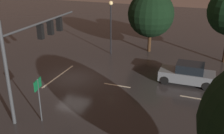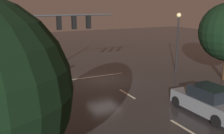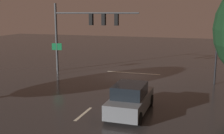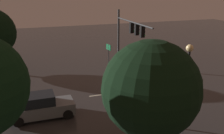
{
  "view_description": "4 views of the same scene",
  "coord_description": "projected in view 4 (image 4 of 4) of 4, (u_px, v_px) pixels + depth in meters",
  "views": [
    {
      "loc": [
        18.08,
        10.35,
        9.32
      ],
      "look_at": [
        0.5,
        3.75,
        1.73
      ],
      "focal_mm": 43.02,
      "sensor_mm": 36.0,
      "label": 1
    },
    {
      "loc": [
        9.06,
        19.75,
        6.33
      ],
      "look_at": [
        0.92,
        3.41,
        1.96
      ],
      "focal_mm": 42.94,
      "sensor_mm": 36.0,
      "label": 2
    },
    {
      "loc": [
        -6.12,
        23.67,
        5.51
      ],
      "look_at": [
        -0.3,
        5.85,
        1.89
      ],
      "focal_mm": 45.67,
      "sensor_mm": 36.0,
      "label": 3
    },
    {
      "loc": [
        -19.79,
        10.02,
        8.77
      ],
      "look_at": [
        -0.74,
        3.37,
        2.57
      ],
      "focal_mm": 42.85,
      "sensor_mm": 36.0,
      "label": 4
    }
  ],
  "objects": [
    {
      "name": "stop_bar",
      "position": [
        159.0,
        87.0,
        24.01
      ],
      "size": [
        5.0,
        0.16,
        0.01
      ],
      "primitive_type": "cube",
      "color": "beige",
      "rests_on": "ground_plane"
    },
    {
      "name": "route_sign",
      "position": [
        109.0,
        51.0,
        28.31
      ],
      "size": [
        0.9,
        0.23,
        2.85
      ],
      "color": "#383A3D",
      "rests_on": "ground_plane"
    },
    {
      "name": "lane_dash_mid",
      "position": [
        27.0,
        105.0,
        20.44
      ],
      "size": [
        0.16,
        2.2,
        0.01
      ],
      "primitive_type": "cube",
      "rotation": [
        0.0,
        0.0,
        1.57
      ],
      "color": "beige",
      "rests_on": "ground_plane"
    },
    {
      "name": "street_lamp_left_kerb",
      "position": [
        188.0,
        72.0,
        15.89
      ],
      "size": [
        0.44,
        0.44,
        5.5
      ],
      "color": "black",
      "rests_on": "ground_plane"
    },
    {
      "name": "car_approaching",
      "position": [
        41.0,
        107.0,
        18.31
      ],
      "size": [
        1.91,
        4.37,
        1.7
      ],
      "color": "slate",
      "rests_on": "ground_plane"
    },
    {
      "name": "traffic_signal_assembly",
      "position": [
        129.0,
        32.0,
        26.14
      ],
      "size": [
        7.99,
        0.47,
        6.32
      ],
      "color": "#383A3D",
      "rests_on": "ground_plane"
    },
    {
      "name": "lane_dash_far",
      "position": [
        102.0,
        95.0,
        22.33
      ],
      "size": [
        0.16,
        2.2,
        0.01
      ],
      "primitive_type": "cube",
      "rotation": [
        0.0,
        0.0,
        1.57
      ],
      "color": "beige",
      "rests_on": "ground_plane"
    },
    {
      "name": "tree_left_far",
      "position": [
        151.0,
        89.0,
        12.69
      ],
      "size": [
        4.78,
        4.78,
        6.42
      ],
      "color": "#382314",
      "rests_on": "ground_plane"
    },
    {
      "name": "ground_plane",
      "position": [
        145.0,
        89.0,
        23.59
      ],
      "size": [
        80.0,
        80.0,
        0.0
      ],
      "primitive_type": "plane",
      "color": "#2D2B2B"
    }
  ]
}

